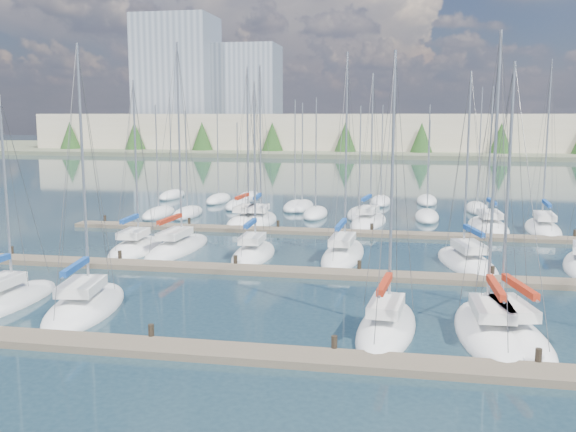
% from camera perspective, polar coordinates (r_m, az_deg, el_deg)
% --- Properties ---
extents(ground, '(400.00, 400.00, 0.00)m').
position_cam_1_polar(ground, '(83.16, 5.79, 2.16)').
color(ground, '#213842').
rests_on(ground, ground).
extents(dock_near, '(44.00, 1.93, 1.10)m').
position_cam_1_polar(dock_near, '(27.03, -4.74, -12.06)').
color(dock_near, '#6B5E4C').
rests_on(dock_near, ground).
extents(dock_mid, '(44.00, 1.93, 1.10)m').
position_cam_1_polar(dock_mid, '(40.09, 0.53, -4.99)').
color(dock_mid, '#6B5E4C').
rests_on(dock_mid, ground).
extents(dock_far, '(44.00, 1.93, 1.10)m').
position_cam_1_polar(dock_far, '(53.63, 3.12, -1.42)').
color(dock_far, '#6B5E4C').
rests_on(dock_far, ground).
extents(sailboat_o, '(3.37, 8.21, 15.03)m').
position_cam_1_polar(sailboat_o, '(59.40, -2.54, -0.36)').
color(sailboat_o, white).
rests_on(sailboat_o, ground).
extents(sailboat_b, '(2.94, 8.43, 11.59)m').
position_cam_1_polar(sailboat_b, '(36.82, -23.88, -7.03)').
color(sailboat_b, white).
rests_on(sailboat_b, ground).
extents(sailboat_f, '(4.49, 9.39, 12.91)m').
position_cam_1_polar(sailboat_f, '(31.23, 18.87, -9.54)').
color(sailboat_f, white).
rests_on(sailboat_f, ground).
extents(sailboat_e, '(3.27, 9.15, 14.23)m').
position_cam_1_polar(sailboat_e, '(30.83, 17.44, -9.71)').
color(sailboat_e, white).
rests_on(sailboat_e, ground).
extents(sailboat_d, '(3.34, 8.39, 13.41)m').
position_cam_1_polar(sailboat_d, '(30.19, 8.75, -9.78)').
color(sailboat_d, white).
rests_on(sailboat_d, ground).
extents(sailboat_k, '(3.09, 10.01, 14.82)m').
position_cam_1_polar(sailboat_k, '(45.03, 4.92, -3.42)').
color(sailboat_k, white).
rests_on(sailboat_k, ground).
extents(sailboat_i, '(3.31, 9.90, 15.68)m').
position_cam_1_polar(sailboat_i, '(47.73, -9.78, -2.81)').
color(sailboat_i, white).
rests_on(sailboat_i, ground).
extents(sailboat_p, '(4.06, 8.79, 14.27)m').
position_cam_1_polar(sailboat_p, '(58.85, 7.17, -0.52)').
color(sailboat_p, white).
rests_on(sailboat_p, ground).
extents(sailboat_q, '(3.73, 9.22, 12.97)m').
position_cam_1_polar(sailboat_q, '(58.67, 17.36, -0.90)').
color(sailboat_q, white).
rests_on(sailboat_q, ground).
extents(sailboat_l, '(4.88, 9.32, 13.37)m').
position_cam_1_polar(sailboat_l, '(44.07, 15.59, -4.01)').
color(sailboat_l, white).
rests_on(sailboat_l, ground).
extents(sailboat_j, '(2.76, 7.60, 12.83)m').
position_cam_1_polar(sailboat_j, '(45.09, -3.09, -3.39)').
color(sailboat_j, white).
rests_on(sailboat_j, ground).
extents(sailboat_n, '(3.15, 8.46, 14.88)m').
position_cam_1_polar(sailboat_n, '(59.50, -3.75, -0.35)').
color(sailboat_n, white).
rests_on(sailboat_n, ground).
extents(sailboat_c, '(4.46, 8.88, 14.07)m').
position_cam_1_polar(sailboat_c, '(34.56, -17.59, -7.69)').
color(sailboat_c, white).
rests_on(sailboat_c, ground).
extents(sailboat_h, '(3.29, 7.82, 13.00)m').
position_cam_1_polar(sailboat_h, '(48.24, -13.38, -2.81)').
color(sailboat_h, white).
rests_on(sailboat_h, ground).
extents(sailboat_r, '(3.22, 9.54, 15.20)m').
position_cam_1_polar(sailboat_r, '(59.12, 21.72, -1.05)').
color(sailboat_r, white).
rests_on(sailboat_r, ground).
extents(distant_boats, '(36.93, 20.75, 13.30)m').
position_cam_1_polar(distant_boats, '(67.67, 0.98, 0.89)').
color(distant_boats, '#9EA0A5').
rests_on(distant_boats, ground).
extents(shoreline, '(400.00, 60.00, 38.00)m').
position_cam_1_polar(shoreline, '(173.25, 3.90, 8.20)').
color(shoreline, '#666B51').
rests_on(shoreline, ground).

